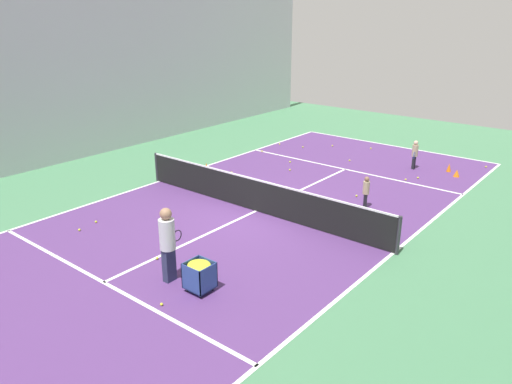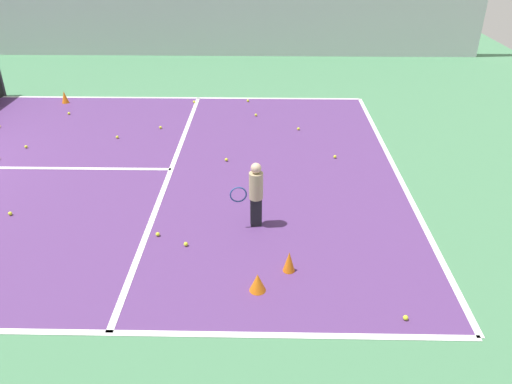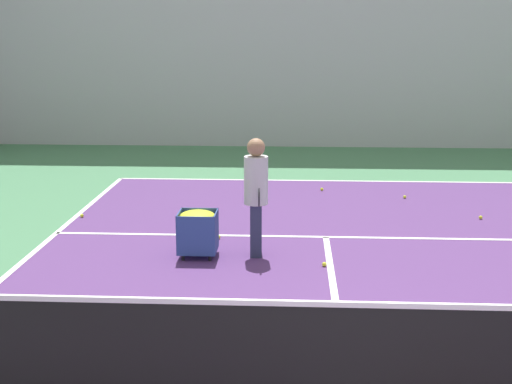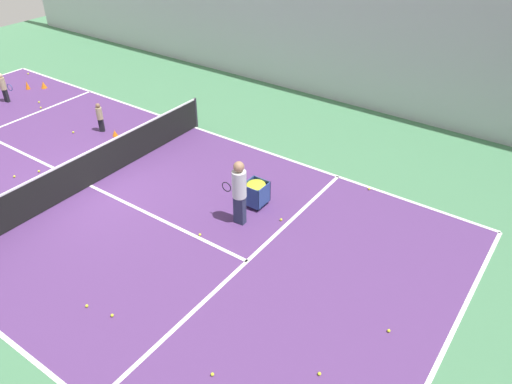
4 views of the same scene
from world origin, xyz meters
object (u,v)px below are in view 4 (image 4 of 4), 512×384
(tennis_net, at_px, (87,170))
(training_cone_0, at_px, (27,85))
(child_midcourt, at_px, (100,116))
(training_cone_1, at_px, (115,133))
(coach_at_net, at_px, (239,189))
(ball_cart, at_px, (256,189))
(player_near_baseline, at_px, (3,86))

(tennis_net, distance_m, training_cone_0, 8.69)
(child_midcourt, height_order, training_cone_0, child_midcourt)
(training_cone_0, bearing_deg, training_cone_1, 82.91)
(coach_at_net, xyz_separation_m, training_cone_1, (-1.43, -6.45, -0.94))
(coach_at_net, bearing_deg, training_cone_0, -12.20)
(training_cone_1, bearing_deg, tennis_net, 35.33)
(training_cone_0, height_order, training_cone_1, training_cone_0)
(tennis_net, xyz_separation_m, ball_cart, (-2.02, 4.52, -0.04))
(tennis_net, xyz_separation_m, training_cone_0, (-3.34, -8.02, -0.39))
(ball_cart, xyz_separation_m, training_cone_0, (-1.31, -12.54, -0.35))
(tennis_net, xyz_separation_m, coach_at_net, (-1.13, 4.63, 0.50))
(coach_at_net, bearing_deg, child_midcourt, -13.62)
(training_cone_0, bearing_deg, tennis_net, 67.41)
(training_cone_0, xyz_separation_m, training_cone_1, (0.77, 6.20, -0.06))
(player_near_baseline, bearing_deg, child_midcourt, -3.20)
(ball_cart, xyz_separation_m, training_cone_1, (-0.54, -6.34, -0.40))
(training_cone_1, bearing_deg, training_cone_0, -97.09)
(player_near_baseline, xyz_separation_m, training_cone_1, (-0.47, 5.67, -0.55))
(player_near_baseline, xyz_separation_m, ball_cart, (0.07, 12.02, -0.15))
(tennis_net, relative_size, coach_at_net, 5.21)
(training_cone_1, bearing_deg, player_near_baseline, -85.25)
(tennis_net, bearing_deg, training_cone_0, -112.59)
(coach_at_net, xyz_separation_m, child_midcourt, (-1.42, -7.09, -0.45))
(player_near_baseline, distance_m, training_cone_0, 1.44)
(coach_at_net, relative_size, training_cone_0, 5.54)
(coach_at_net, distance_m, training_cone_0, 12.87)
(tennis_net, distance_m, child_midcourt, 3.54)
(coach_at_net, distance_m, training_cone_1, 6.68)
(player_near_baseline, xyz_separation_m, training_cone_0, (-1.24, -0.52, -0.50))
(training_cone_1, bearing_deg, child_midcourt, -88.62)
(player_near_baseline, distance_m, training_cone_1, 5.72)
(coach_at_net, xyz_separation_m, ball_cart, (-0.89, -0.11, -0.54))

